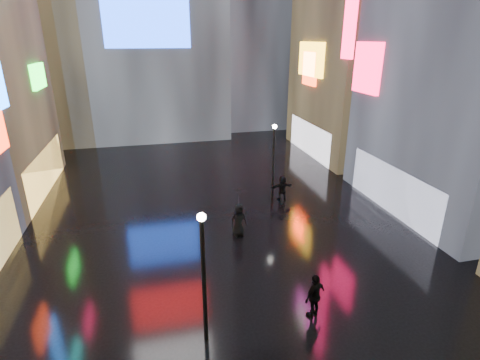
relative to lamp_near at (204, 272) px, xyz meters
name	(u,v)px	position (x,y,z in m)	size (l,w,h in m)	color
ground	(211,209)	(2.03, 11.10, -2.94)	(140.00, 140.00, 0.00)	black
tower_flank_left	(30,10)	(-11.97, 33.10, 10.06)	(10.00, 10.00, 26.00)	black
lamp_near	(204,272)	(0.00, 0.00, 0.00)	(0.30, 0.30, 5.20)	black
lamp_far	(274,157)	(6.46, 11.91, 0.00)	(0.30, 0.30, 5.20)	black
pedestrian_3	(315,296)	(4.39, 0.28, -1.99)	(1.12, 0.47, 1.91)	black
pedestrian_4	(239,220)	(2.96, 7.35, -2.00)	(0.92, 0.60, 1.89)	black
pedestrian_5	(282,188)	(7.00, 11.49, -2.08)	(1.60, 0.51, 1.73)	black
umbrella_2	(239,197)	(2.96, 7.35, -0.58)	(1.03, 1.05, 0.95)	black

